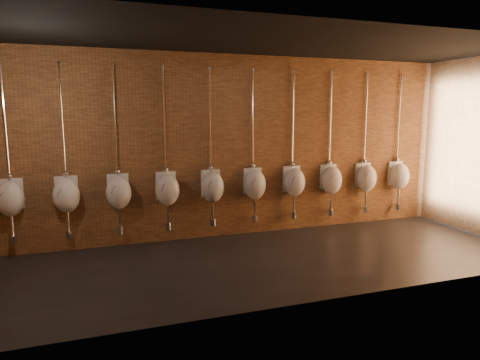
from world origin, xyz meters
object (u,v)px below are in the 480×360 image
object	(u,v)px
urinal_6	(294,182)
urinal_9	(399,176)
urinal_3	(167,189)
urinal_7	(331,180)
urinal_0	(10,198)
urinal_5	(255,184)
urinal_4	(212,186)
urinal_8	(366,178)
urinal_1	(66,195)
urinal_2	(119,192)

from	to	relation	value
urinal_6	urinal_9	distance (m)	2.36
urinal_3	urinal_7	xyz separation A→B (m)	(3.14, 0.00, 0.00)
urinal_0	urinal_3	bearing A→B (deg)	0.00
urinal_5	urinal_9	bearing A→B (deg)	0.00
urinal_9	urinal_6	bearing A→B (deg)	180.00
urinal_4	urinal_8	size ratio (longest dim) A/B	1.00
urinal_0	urinal_9	xyz separation A→B (m)	(7.07, 0.00, 0.00)
urinal_1	urinal_3	distance (m)	1.57
urinal_2	urinal_7	distance (m)	3.93
urinal_2	urinal_1	bearing A→B (deg)	180.00
urinal_1	urinal_3	bearing A→B (deg)	0.00
urinal_6	urinal_7	distance (m)	0.79
urinal_0	urinal_6	world-z (taller)	same
urinal_5	urinal_7	size ratio (longest dim) A/B	1.00
urinal_3	urinal_8	distance (m)	3.93
urinal_9	urinal_8	bearing A→B (deg)	180.00
urinal_8	urinal_0	bearing A→B (deg)	180.00
urinal_2	urinal_6	bearing A→B (deg)	0.00
urinal_0	urinal_7	xyz separation A→B (m)	(5.50, 0.00, 0.00)
urinal_0	urinal_7	world-z (taller)	same
urinal_1	urinal_9	bearing A→B (deg)	0.00
urinal_4	urinal_7	world-z (taller)	same
urinal_0	urinal_4	bearing A→B (deg)	0.00
urinal_9	urinal_1	bearing A→B (deg)	180.00
urinal_5	urinal_3	bearing A→B (deg)	180.00
urinal_3	urinal_5	world-z (taller)	same
urinal_1	urinal_9	size ratio (longest dim) A/B	1.00
urinal_5	urinal_9	world-z (taller)	same
urinal_4	urinal_5	size ratio (longest dim) A/B	1.00
urinal_4	urinal_9	size ratio (longest dim) A/B	1.00
urinal_1	urinal_4	xyz separation A→B (m)	(2.36, 0.00, 0.00)
urinal_0	urinal_8	world-z (taller)	same
urinal_9	urinal_4	bearing A→B (deg)	180.00
urinal_5	urinal_6	xyz separation A→B (m)	(0.79, 0.00, 0.00)
urinal_0	urinal_1	world-z (taller)	same
urinal_4	urinal_8	world-z (taller)	same
urinal_4	urinal_9	bearing A→B (deg)	0.00
urinal_8	urinal_6	bearing A→B (deg)	180.00
urinal_0	urinal_5	bearing A→B (deg)	0.00
urinal_9	urinal_5	bearing A→B (deg)	180.00
urinal_7	urinal_3	bearing A→B (deg)	180.00
urinal_5	urinal_6	distance (m)	0.79
urinal_2	urinal_3	world-z (taller)	same
urinal_0	urinal_9	distance (m)	7.07
urinal_4	urinal_9	distance (m)	3.93
urinal_5	urinal_7	world-z (taller)	same
urinal_4	urinal_7	size ratio (longest dim) A/B	1.00
urinal_3	urinal_9	xyz separation A→B (m)	(4.71, 0.00, 0.00)
urinal_6	urinal_7	size ratio (longest dim) A/B	1.00
urinal_0	urinal_1	distance (m)	0.79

